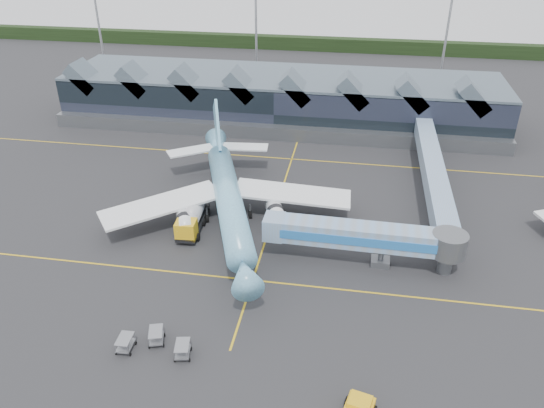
# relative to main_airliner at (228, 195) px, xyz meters

# --- Properties ---
(ground) EXTENTS (260.00, 260.00, 0.00)m
(ground) POSITION_rel_main_airliner_xyz_m (6.37, -5.83, -4.00)
(ground) COLOR #2C2C2E
(ground) RESTS_ON ground
(taxi_stripes) EXTENTS (120.00, 60.00, 0.01)m
(taxi_stripes) POSITION_rel_main_airliner_xyz_m (6.37, 4.17, -4.00)
(taxi_stripes) COLOR gold
(taxi_stripes) RESTS_ON ground
(tree_line_far) EXTENTS (260.00, 4.00, 4.00)m
(tree_line_far) POSITION_rel_main_airliner_xyz_m (6.37, 104.17, -2.00)
(tree_line_far) COLOR black
(tree_line_far) RESTS_ON ground
(terminal) EXTENTS (90.00, 22.25, 12.52)m
(terminal) POSITION_rel_main_airliner_xyz_m (1.30, 41.52, 0.88)
(terminal) COLOR black
(terminal) RESTS_ON ground
(light_masts) EXTENTS (132.40, 42.56, 22.45)m
(light_masts) POSITION_rel_main_airliner_xyz_m (27.37, 56.97, 8.49)
(light_masts) COLOR #93969B
(light_masts) RESTS_ON ground
(main_airliner) EXTENTS (34.90, 41.05, 13.61)m
(main_airliner) POSITION_rel_main_airliner_xyz_m (0.00, 0.00, 0.00)
(main_airliner) COLOR #5F9DC1
(main_airliner) RESTS_ON ground
(jet_bridge) EXTENTS (25.27, 4.36, 5.73)m
(jet_bridge) POSITION_rel_main_airliner_xyz_m (20.80, -7.93, -0.03)
(jet_bridge) COLOR #7FA6D5
(jet_bridge) RESTS_ON ground
(fuel_truck) EXTENTS (3.73, 11.00, 3.66)m
(fuel_truck) POSITION_rel_main_airliner_xyz_m (-4.44, -2.83, -1.95)
(fuel_truck) COLOR black
(fuel_truck) RESTS_ON ground
(baggage_carts) EXTENTS (7.78, 3.95, 1.55)m
(baggage_carts) POSITION_rel_main_airliner_xyz_m (-1.36, -26.84, -3.13)
(baggage_carts) COLOR gray
(baggage_carts) RESTS_ON ground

